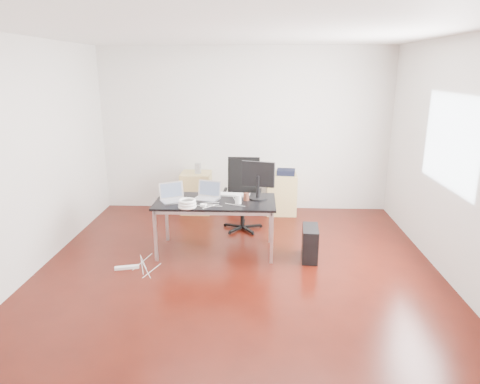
{
  "coord_description": "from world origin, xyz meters",
  "views": [
    {
      "loc": [
        0.24,
        -4.9,
        2.42
      ],
      "look_at": [
        0.0,
        0.55,
        0.85
      ],
      "focal_mm": 32.0,
      "sensor_mm": 36.0,
      "label": 1
    }
  ],
  "objects_px": {
    "office_chair": "(243,191)",
    "filing_cabinet_right": "(281,193)",
    "pc_tower": "(310,243)",
    "desk": "(216,204)",
    "filing_cabinet_left": "(196,192)"
  },
  "relations": [
    {
      "from": "filing_cabinet_right",
      "to": "pc_tower",
      "type": "xyz_separation_m",
      "value": [
        0.29,
        -1.89,
        -0.13
      ]
    },
    {
      "from": "filing_cabinet_left",
      "to": "filing_cabinet_right",
      "type": "bearing_deg",
      "value": 0.0
    },
    {
      "from": "pc_tower",
      "to": "desk",
      "type": "bearing_deg",
      "value": 175.64
    },
    {
      "from": "office_chair",
      "to": "filing_cabinet_right",
      "type": "distance_m",
      "value": 1.02
    },
    {
      "from": "office_chair",
      "to": "filing_cabinet_right",
      "type": "bearing_deg",
      "value": 51.54
    },
    {
      "from": "office_chair",
      "to": "filing_cabinet_left",
      "type": "height_order",
      "value": "office_chair"
    },
    {
      "from": "desk",
      "to": "filing_cabinet_left",
      "type": "bearing_deg",
      "value": 106.83
    },
    {
      "from": "desk",
      "to": "pc_tower",
      "type": "distance_m",
      "value": 1.35
    },
    {
      "from": "pc_tower",
      "to": "office_chair",
      "type": "bearing_deg",
      "value": 133.72
    },
    {
      "from": "pc_tower",
      "to": "filing_cabinet_right",
      "type": "bearing_deg",
      "value": 103.19
    },
    {
      "from": "filing_cabinet_right",
      "to": "office_chair",
      "type": "bearing_deg",
      "value": -130.54
    },
    {
      "from": "desk",
      "to": "filing_cabinet_right",
      "type": "relative_size",
      "value": 2.29
    },
    {
      "from": "filing_cabinet_right",
      "to": "pc_tower",
      "type": "bearing_deg",
      "value": -81.38
    },
    {
      "from": "desk",
      "to": "filing_cabinet_right",
      "type": "distance_m",
      "value": 1.98
    },
    {
      "from": "desk",
      "to": "office_chair",
      "type": "xyz_separation_m",
      "value": [
        0.33,
        0.94,
        -0.07
      ]
    }
  ]
}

